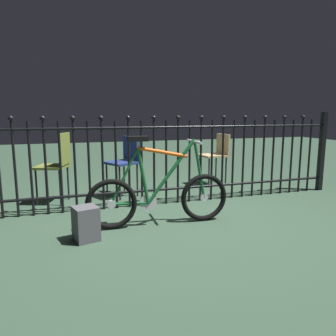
{
  "coord_description": "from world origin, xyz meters",
  "views": [
    {
      "loc": [
        -1.23,
        -3.06,
        1.14
      ],
      "look_at": [
        -0.17,
        0.21,
        0.55
      ],
      "focal_mm": 34.13,
      "sensor_mm": 36.0,
      "label": 1
    }
  ],
  "objects_px": {
    "chair_olive": "(58,161)",
    "display_crate": "(86,224)",
    "chair_navy": "(126,159)",
    "bicycle": "(159,195)",
    "chair_tan": "(217,153)"
  },
  "relations": [
    {
      "from": "chair_navy",
      "to": "chair_olive",
      "type": "bearing_deg",
      "value": -174.43
    },
    {
      "from": "chair_olive",
      "to": "display_crate",
      "type": "relative_size",
      "value": 2.87
    },
    {
      "from": "chair_tan",
      "to": "chair_navy",
      "type": "height_order",
      "value": "chair_navy"
    },
    {
      "from": "bicycle",
      "to": "chair_olive",
      "type": "xyz_separation_m",
      "value": [
        -0.99,
        1.21,
        0.23
      ]
    },
    {
      "from": "chair_tan",
      "to": "chair_olive",
      "type": "relative_size",
      "value": 0.91
    },
    {
      "from": "chair_tan",
      "to": "display_crate",
      "type": "distance_m",
      "value": 2.81
    },
    {
      "from": "chair_olive",
      "to": "display_crate",
      "type": "xyz_separation_m",
      "value": [
        0.24,
        -1.4,
        -0.39
      ]
    },
    {
      "from": "bicycle",
      "to": "chair_olive",
      "type": "height_order",
      "value": "bicycle"
    },
    {
      "from": "chair_tan",
      "to": "chair_olive",
      "type": "height_order",
      "value": "chair_olive"
    },
    {
      "from": "bicycle",
      "to": "display_crate",
      "type": "distance_m",
      "value": 0.79
    },
    {
      "from": "bicycle",
      "to": "chair_tan",
      "type": "xyz_separation_m",
      "value": [
        1.43,
        1.56,
        0.21
      ]
    },
    {
      "from": "chair_olive",
      "to": "chair_navy",
      "type": "xyz_separation_m",
      "value": [
        0.89,
        0.09,
        -0.03
      ]
    },
    {
      "from": "chair_navy",
      "to": "bicycle",
      "type": "bearing_deg",
      "value": -85.64
    },
    {
      "from": "chair_navy",
      "to": "display_crate",
      "type": "distance_m",
      "value": 1.66
    },
    {
      "from": "chair_navy",
      "to": "display_crate",
      "type": "height_order",
      "value": "chair_navy"
    }
  ]
}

